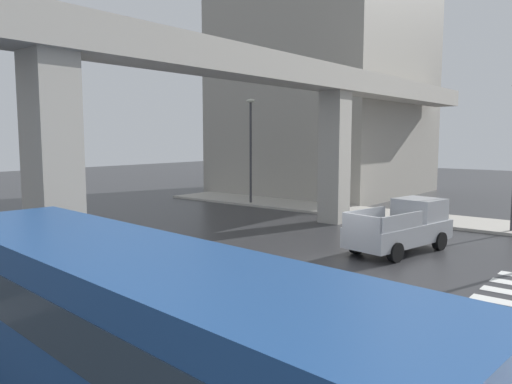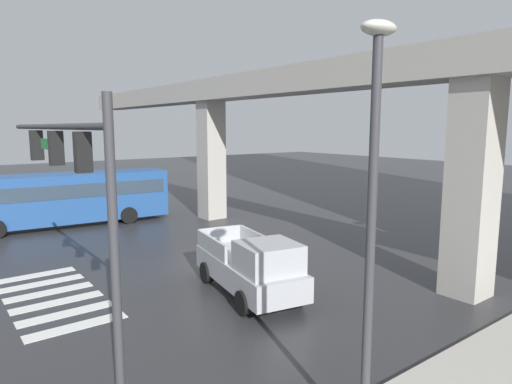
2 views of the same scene
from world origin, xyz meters
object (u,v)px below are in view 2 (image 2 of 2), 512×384
(city_bus, at_px, (69,196))
(street_lamp_near_corner, at_px, (372,191))
(pickup_truck, at_px, (252,267))
(traffic_signal_mast, at_px, (70,173))

(city_bus, distance_m, street_lamp_near_corner, 22.02)
(pickup_truck, distance_m, street_lamp_near_corner, 8.17)
(traffic_signal_mast, height_order, street_lamp_near_corner, street_lamp_near_corner)
(traffic_signal_mast, bearing_deg, pickup_truck, 99.52)
(city_bus, relative_size, traffic_signal_mast, 1.26)
(pickup_truck, relative_size, street_lamp_near_corner, 0.74)
(street_lamp_near_corner, bearing_deg, city_bus, 177.99)
(city_bus, distance_m, traffic_signal_mast, 16.66)
(traffic_signal_mast, bearing_deg, street_lamp_near_corner, 28.49)
(pickup_truck, relative_size, city_bus, 0.49)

